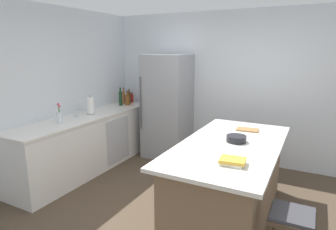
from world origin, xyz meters
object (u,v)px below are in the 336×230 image
object	(u,v)px
hot_sauce_bottle	(132,98)
wine_bottle	(121,98)
whiskey_bottle	(128,99)
cutting_board	(247,130)
refrigerator	(167,107)
sink_faucet	(76,107)
vinegar_bottle	(124,97)
syrup_bottle	(129,98)
mixing_bowl	(236,139)
bar_stool	(291,225)
flower_vase	(60,116)
kitchen_island	(229,180)
paper_towel_roll	(91,106)
cookbook_stack	(233,161)

from	to	relation	value
hot_sauce_bottle	wine_bottle	size ratio (longest dim) A/B	0.61
whiskey_bottle	cutting_board	bearing A→B (deg)	-16.28
hot_sauce_bottle	whiskey_bottle	xyz separation A→B (m)	(0.10, -0.29, 0.03)
wine_bottle	cutting_board	world-z (taller)	wine_bottle
refrigerator	sink_faucet	bearing A→B (deg)	-123.89
wine_bottle	cutting_board	distance (m)	2.59
vinegar_bottle	wine_bottle	xyz separation A→B (m)	(0.05, -0.18, 0.02)
syrup_bottle	mixing_bowl	world-z (taller)	syrup_bottle
bar_stool	wine_bottle	distance (m)	3.79
syrup_bottle	whiskey_bottle	distance (m)	0.20
sink_faucet	refrigerator	bearing A→B (deg)	56.11
hot_sauce_bottle	mixing_bowl	distance (m)	2.94
mixing_bowl	syrup_bottle	bearing A→B (deg)	150.05
hot_sauce_bottle	wine_bottle	distance (m)	0.38
syrup_bottle	whiskey_bottle	size ratio (longest dim) A/B	1.02
hot_sauce_bottle	vinegar_bottle	bearing A→B (deg)	-105.16
flower_vase	cutting_board	distance (m)	2.63
kitchen_island	whiskey_bottle	xyz separation A→B (m)	(-2.37, 1.35, 0.56)
paper_towel_roll	cutting_board	size ratio (longest dim) A/B	1.05
bar_stool	wine_bottle	xyz separation A→B (m)	(-3.20, 1.96, 0.54)
whiskey_bottle	syrup_bottle	bearing A→B (deg)	115.92
kitchen_island	cookbook_stack	bearing A→B (deg)	-73.12
bar_stool	cutting_board	xyz separation A→B (m)	(-0.68, 1.35, 0.40)
syrup_bottle	whiskey_bottle	xyz separation A→B (m)	(0.09, -0.18, -0.00)
refrigerator	wine_bottle	size ratio (longest dim) A/B	5.50
bar_stool	syrup_bottle	bearing A→B (deg)	144.98
sink_faucet	paper_towel_roll	world-z (taller)	paper_towel_roll
kitchen_island	cutting_board	size ratio (longest dim) A/B	7.12
refrigerator	hot_sauce_bottle	bearing A→B (deg)	170.41
hot_sauce_bottle	syrup_bottle	distance (m)	0.11
paper_towel_roll	flower_vase	bearing A→B (deg)	-89.55
cutting_board	flower_vase	bearing A→B (deg)	-160.54
vinegar_bottle	cookbook_stack	bearing A→B (deg)	-36.83
wine_bottle	sink_faucet	bearing A→B (deg)	-91.23
kitchen_island	bar_stool	distance (m)	1.02
kitchen_island	cookbook_stack	xyz separation A→B (m)	(0.18, -0.59, 0.48)
cutting_board	mixing_bowl	bearing A→B (deg)	-90.87
paper_towel_roll	cookbook_stack	distance (m)	2.81
refrigerator	mixing_bowl	size ratio (longest dim) A/B	8.15
sink_faucet	whiskey_bottle	bearing A→B (deg)	84.33
sink_faucet	whiskey_bottle	xyz separation A→B (m)	(0.12, 1.20, -0.05)
kitchen_island	flower_vase	size ratio (longest dim) A/B	7.16
whiskey_bottle	hot_sauce_bottle	bearing A→B (deg)	108.43
sink_faucet	wine_bottle	world-z (taller)	wine_bottle
paper_towel_roll	vinegar_bottle	bearing A→B (deg)	94.46
cutting_board	cookbook_stack	bearing A→B (deg)	-83.78
syrup_bottle	cookbook_stack	xyz separation A→B (m)	(2.64, -2.12, -0.09)
flower_vase	hot_sauce_bottle	size ratio (longest dim) A/B	1.44
cutting_board	vinegar_bottle	bearing A→B (deg)	162.88
refrigerator	whiskey_bottle	size ratio (longest dim) A/B	6.89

